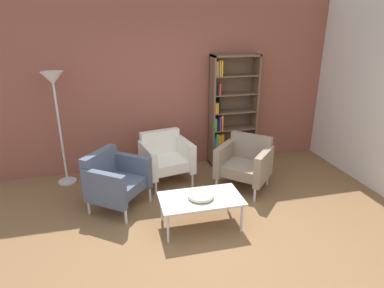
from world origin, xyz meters
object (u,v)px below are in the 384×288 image
(decorative_bowl, at_px, (201,195))
(floor_lamp_torchiere, at_px, (54,92))
(armchair_near_window, at_px, (165,157))
(armchair_by_bookshelf, at_px, (245,162))
(armchair_spare_guest, at_px, (115,179))
(coffee_table_low, at_px, (201,200))
(bookshelf_tall, at_px, (229,113))

(decorative_bowl, relative_size, floor_lamp_torchiere, 0.18)
(armchair_near_window, distance_m, armchair_by_bookshelf, 1.24)
(decorative_bowl, relative_size, armchair_near_window, 0.38)
(armchair_near_window, xyz_separation_m, armchair_spare_guest, (-0.79, -0.61, 0.00))
(armchair_near_window, height_order, armchair_spare_guest, same)
(coffee_table_low, xyz_separation_m, armchair_spare_guest, (-1.00, 0.73, 0.05))
(armchair_by_bookshelf, bearing_deg, armchair_near_window, -159.37)
(decorative_bowl, height_order, armchair_near_window, armchair_near_window)
(armchair_near_window, height_order, armchair_by_bookshelf, same)
(coffee_table_low, relative_size, armchair_by_bookshelf, 1.05)
(armchair_spare_guest, bearing_deg, bookshelf_tall, -24.29)
(decorative_bowl, distance_m, armchair_by_bookshelf, 1.27)
(coffee_table_low, xyz_separation_m, armchair_by_bookshelf, (0.93, 0.86, 0.05))
(floor_lamp_torchiere, bearing_deg, armchair_spare_guest, -51.52)
(armchair_spare_guest, xyz_separation_m, floor_lamp_torchiere, (-0.74, 0.93, 1.03))
(bookshelf_tall, distance_m, armchair_spare_guest, 2.33)
(armchair_near_window, xyz_separation_m, floor_lamp_torchiere, (-1.54, 0.32, 1.03))
(floor_lamp_torchiere, bearing_deg, coffee_table_low, -43.68)
(coffee_table_low, height_order, armchair_by_bookshelf, armchair_by_bookshelf)
(armchair_by_bookshelf, relative_size, floor_lamp_torchiere, 0.55)
(coffee_table_low, height_order, decorative_bowl, decorative_bowl)
(decorative_bowl, xyz_separation_m, armchair_spare_guest, (-1.00, 0.73, -0.02))
(armchair_by_bookshelf, bearing_deg, floor_lamp_torchiere, -153.15)
(armchair_near_window, relative_size, floor_lamp_torchiere, 0.48)
(decorative_bowl, xyz_separation_m, armchair_near_window, (-0.21, 1.35, -0.02))
(bookshelf_tall, bearing_deg, floor_lamp_torchiere, -176.82)
(bookshelf_tall, height_order, armchair_spare_guest, bookshelf_tall)
(bookshelf_tall, relative_size, coffee_table_low, 1.90)
(decorative_bowl, height_order, floor_lamp_torchiere, floor_lamp_torchiere)
(armchair_by_bookshelf, distance_m, armchair_spare_guest, 1.94)
(coffee_table_low, distance_m, floor_lamp_torchiere, 2.65)
(armchair_by_bookshelf, height_order, armchair_spare_guest, same)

